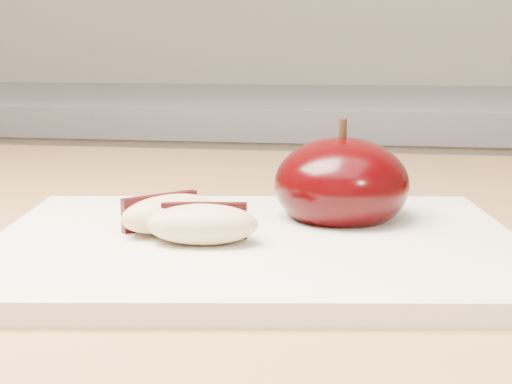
# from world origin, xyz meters

# --- Properties ---
(back_cabinet) EXTENTS (2.40, 0.62, 0.94)m
(back_cabinet) POSITION_xyz_m (0.00, 1.20, 0.47)
(back_cabinet) COLOR silver
(back_cabinet) RESTS_ON ground
(cutting_board) EXTENTS (0.32, 0.26, 0.01)m
(cutting_board) POSITION_xyz_m (-0.03, 0.41, 0.91)
(cutting_board) COLOR beige
(cutting_board) RESTS_ON island_counter
(apple_half) EXTENTS (0.11, 0.11, 0.07)m
(apple_half) POSITION_xyz_m (0.02, 0.46, 0.93)
(apple_half) COLOR black
(apple_half) RESTS_ON cutting_board
(apple_wedge_a) EXTENTS (0.06, 0.06, 0.02)m
(apple_wedge_a) POSITION_xyz_m (-0.08, 0.41, 0.92)
(apple_wedge_a) COLOR tan
(apple_wedge_a) RESTS_ON cutting_board
(apple_wedge_b) EXTENTS (0.06, 0.04, 0.02)m
(apple_wedge_b) POSITION_xyz_m (-0.05, 0.39, 0.92)
(apple_wedge_b) COLOR tan
(apple_wedge_b) RESTS_ON cutting_board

